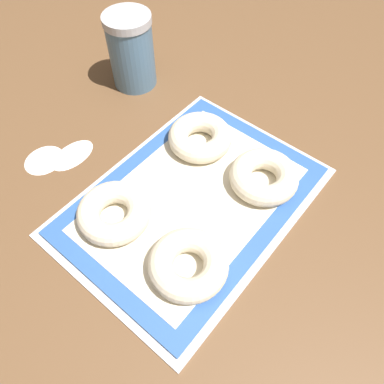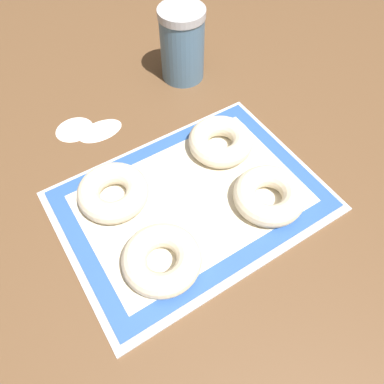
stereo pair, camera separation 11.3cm
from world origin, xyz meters
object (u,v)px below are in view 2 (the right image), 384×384
(bagel_front_right, at_px, (269,195))
(bagel_back_left, at_px, (113,192))
(baking_tray, at_px, (192,201))
(bagel_back_right, at_px, (220,141))
(flour_canister, at_px, (182,45))
(bagel_front_left, at_px, (162,259))

(bagel_front_right, xyz_separation_m, bagel_back_left, (-0.22, 0.15, 0.00))
(bagel_front_right, bearing_deg, baking_tray, 144.36)
(bagel_front_right, xyz_separation_m, bagel_back_right, (0.00, 0.14, 0.00))
(bagel_back_right, bearing_deg, flour_canister, 74.93)
(bagel_back_left, distance_m, flour_canister, 0.37)
(baking_tray, bearing_deg, bagel_back_left, 147.78)
(bagel_front_left, relative_size, bagel_front_right, 1.00)
(bagel_back_left, relative_size, bagel_back_right, 1.00)
(bagel_front_right, height_order, bagel_back_left, same)
(baking_tray, relative_size, bagel_back_right, 3.70)
(flour_canister, bearing_deg, baking_tray, -119.16)
(bagel_back_left, distance_m, bagel_back_right, 0.22)
(bagel_front_left, relative_size, bagel_back_right, 1.00)
(baking_tray, xyz_separation_m, bagel_back_left, (-0.11, 0.07, 0.03))
(bagel_front_right, bearing_deg, bagel_back_left, 146.10)
(bagel_back_right, height_order, flour_canister, flour_canister)
(bagel_front_right, relative_size, bagel_back_right, 1.00)
(bagel_front_left, height_order, bagel_back_left, same)
(bagel_back_left, bearing_deg, flour_canister, 39.74)
(bagel_front_left, xyz_separation_m, bagel_front_right, (0.21, 0.00, 0.00))
(bagel_back_right, xyz_separation_m, flour_canister, (0.06, 0.24, 0.05))
(bagel_front_left, height_order, bagel_back_right, same)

